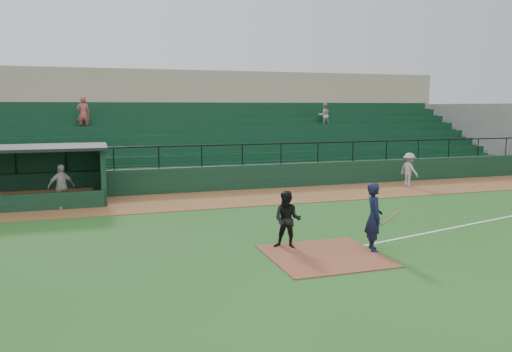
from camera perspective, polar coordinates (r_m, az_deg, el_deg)
name	(u,v)px	position (r m, az deg, el deg)	size (l,w,h in m)	color
ground	(309,247)	(14.66, 6.12, -8.01)	(90.00, 90.00, 0.00)	#20521A
warning_track	(235,198)	(22.01, -2.42, -2.55)	(40.00, 4.00, 0.03)	brown
home_plate_dirt	(325,256)	(13.79, 7.84, -9.01)	(3.00, 3.00, 0.03)	brown
foul_line	(499,219)	(20.10, 25.99, -4.39)	(18.00, 0.09, 0.01)	white
stadium_structure	(196,136)	(29.93, -6.83, 4.60)	(38.00, 13.08, 6.40)	#10301E
batter_at_plate	(374,217)	(14.31, 13.31, -4.59)	(1.12, 0.81, 1.93)	black
umpire	(287,220)	(14.23, 3.62, -5.02)	(0.81, 0.63, 1.66)	black
runner	(409,170)	(26.14, 17.08, 0.69)	(1.10, 0.63, 1.70)	#A9A39E
dugout_player_a	(61,187)	(20.97, -21.35, -1.14)	(1.03, 0.43, 1.76)	#A29E98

